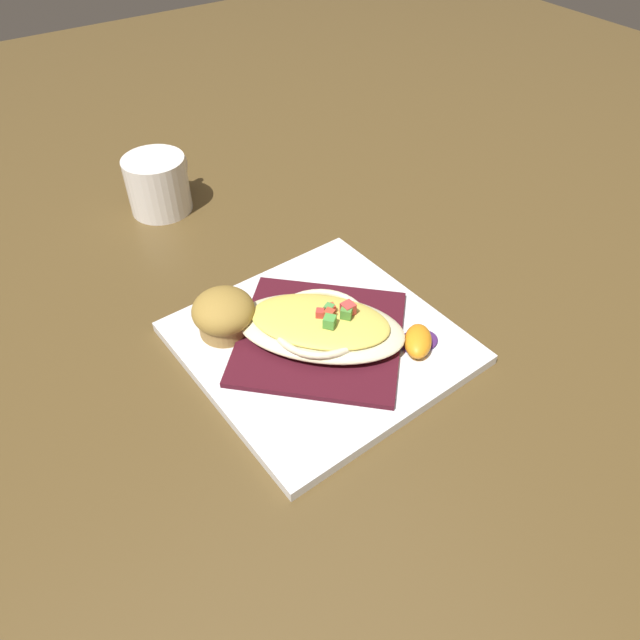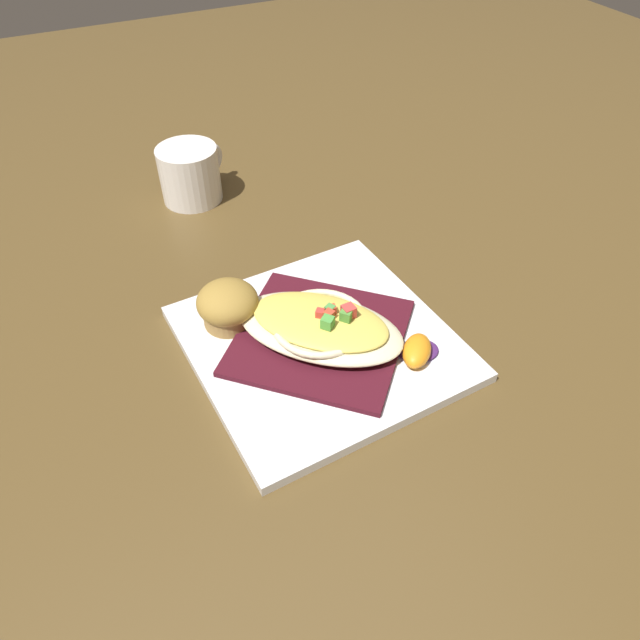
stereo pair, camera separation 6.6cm
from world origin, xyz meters
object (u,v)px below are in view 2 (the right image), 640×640
at_px(square_plate, 320,343).
at_px(muffin, 228,305).
at_px(orange_garnish, 417,351).
at_px(coffee_mug, 191,177).
at_px(gratin_dish, 320,325).

height_order(square_plate, muffin, muffin).
xyz_separation_m(muffin, orange_garnish, (-0.15, -0.17, -0.02)).
relative_size(muffin, coffee_mug, 0.64).
relative_size(gratin_dish, coffee_mug, 1.90).
bearing_deg(coffee_mug, square_plate, -174.81).
relative_size(gratin_dish, orange_garnish, 3.45).
xyz_separation_m(square_plate, gratin_dish, (-0.00, -0.00, 0.03)).
bearing_deg(square_plate, orange_garnish, -130.57).
distance_m(square_plate, muffin, 0.12).
distance_m(orange_garnish, coffee_mug, 0.47).
height_order(square_plate, coffee_mug, coffee_mug).
distance_m(gratin_dish, muffin, 0.11).
xyz_separation_m(square_plate, orange_garnish, (-0.07, -0.08, 0.02)).
bearing_deg(orange_garnish, coffee_mug, 14.76).
bearing_deg(muffin, square_plate, -131.54).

